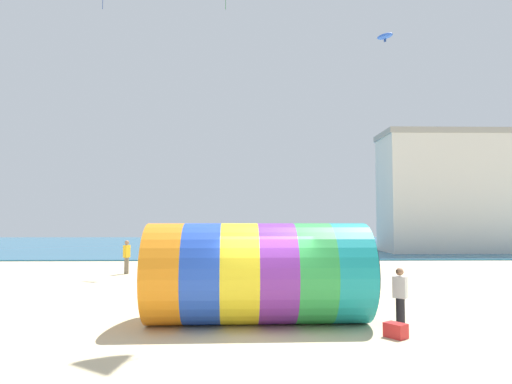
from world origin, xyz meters
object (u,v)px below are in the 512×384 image
kite_handler (400,297)px  giant_inflatable_tube (258,273)px  cooler_box (396,330)px  bystander_near_water (127,256)px  kite_blue_parafoil (385,36)px

kite_handler → giant_inflatable_tube: bearing=172.1°
kite_handler → cooler_box: kite_handler is taller
bystander_near_water → giant_inflatable_tube: bearing=-59.9°
giant_inflatable_tube → cooler_box: (3.40, -1.65, -1.24)m
kite_handler → kite_blue_parafoil: bearing=74.5°
giant_inflatable_tube → bystander_near_water: bearing=120.1°
bystander_near_water → kite_handler: bearing=-48.9°
bystander_near_water → cooler_box: bearing=-52.7°
giant_inflatable_tube → bystander_near_water: (-6.85, 11.80, -0.48)m
kite_handler → bystander_near_water: bearing=131.1°
giant_inflatable_tube → cooler_box: 3.98m
kite_handler → bystander_near_water: 16.37m
giant_inflatable_tube → cooler_box: bearing=-25.8°
bystander_near_water → cooler_box: (10.25, -13.45, -0.76)m
kite_blue_parafoil → cooler_box: kite_blue_parafoil is taller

